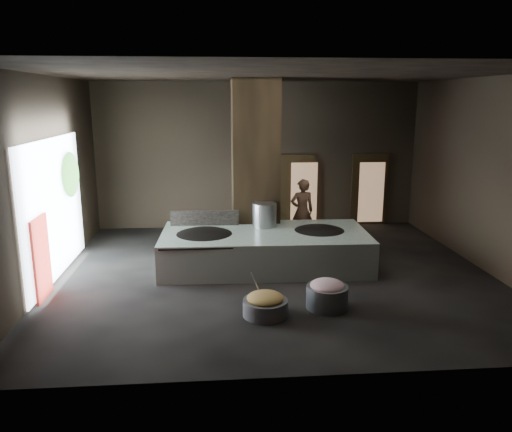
{
  "coord_description": "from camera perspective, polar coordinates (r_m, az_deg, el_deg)",
  "views": [
    {
      "loc": [
        -1.35,
        -11.03,
        3.99
      ],
      "look_at": [
        -0.39,
        0.56,
        1.25
      ],
      "focal_mm": 35.0,
      "sensor_mm": 36.0,
      "label": 1
    }
  ],
  "objects": [
    {
      "name": "doorway_far_glow",
      "position": [
        16.5,
        13.02,
        2.65
      ],
      "size": [
        0.82,
        0.04,
        1.94
      ],
      "primitive_type": "cube",
      "color": "#8C6647",
      "rests_on": "ground"
    },
    {
      "name": "doorway_near",
      "position": [
        15.95,
        4.54,
        2.78
      ],
      "size": [
        1.18,
        0.08,
        2.38
      ],
      "primitive_type": "cube",
      "color": "black",
      "rests_on": "ground"
    },
    {
      "name": "wok_left_rim",
      "position": [
        11.94,
        -5.93,
        -2.21
      ],
      "size": [
        1.59,
        1.59,
        0.05
      ],
      "primitive_type": "cylinder",
      "color": "black",
      "rests_on": "hearth_platform"
    },
    {
      "name": "doorway_far",
      "position": [
        16.51,
        12.8,
        2.84
      ],
      "size": [
        1.18,
        0.08,
        2.38
      ],
      "primitive_type": "cube",
      "color": "black",
      "rests_on": "ground"
    },
    {
      "name": "doorway_near_glow",
      "position": [
        15.94,
        5.49,
        2.56
      ],
      "size": [
        0.83,
        0.04,
        1.97
      ],
      "primitive_type": "cube",
      "color": "#8C6647",
      "rests_on": "ground"
    },
    {
      "name": "veg_fill",
      "position": [
        9.47,
        1.07,
        -9.35
      ],
      "size": [
        0.7,
        0.7,
        0.21
      ],
      "primitive_type": "ellipsoid",
      "color": "#9BA550",
      "rests_on": "veg_basin"
    },
    {
      "name": "floor",
      "position": [
        11.83,
        2.12,
        -6.73
      ],
      "size": [
        10.0,
        9.0,
        0.1
      ],
      "primitive_type": "cube",
      "color": "black",
      "rests_on": "ground"
    },
    {
      "name": "stock_pot",
      "position": [
        12.5,
        0.97,
        0.03
      ],
      "size": [
        0.6,
        0.6,
        0.65
      ],
      "primitive_type": "cylinder",
      "color": "#ACAFB3",
      "rests_on": "hearth_platform"
    },
    {
      "name": "platform_cap",
      "position": [
        12.05,
        0.99,
        -2.03
      ],
      "size": [
        4.84,
        2.32,
        0.03
      ],
      "primitive_type": "cube",
      "color": "black",
      "rests_on": "hearth_platform"
    },
    {
      "name": "pavilion_sliver",
      "position": [
        11.0,
        -23.31,
        -4.45
      ],
      "size": [
        0.05,
        0.9,
        1.7
      ],
      "primitive_type": "cube",
      "color": "maroon",
      "rests_on": "ground"
    },
    {
      "name": "ceiling",
      "position": [
        11.13,
        2.33,
        16.13
      ],
      "size": [
        10.0,
        9.0,
        0.1
      ],
      "primitive_type": "cube",
      "color": "black",
      "rests_on": "back_wall"
    },
    {
      "name": "back_wall",
      "position": [
        15.74,
        0.21,
        6.91
      ],
      "size": [
        10.0,
        0.1,
        4.5
      ],
      "primitive_type": "cube",
      "color": "black",
      "rests_on": "ground"
    },
    {
      "name": "wok_right",
      "position": [
        12.32,
        7.23,
        -2.11
      ],
      "size": [
        1.45,
        1.45,
        0.41
      ],
      "primitive_type": "ellipsoid",
      "color": "black",
      "rests_on": "hearth_platform"
    },
    {
      "name": "left_opening",
      "position": [
        12.03,
        -22.04,
        0.82
      ],
      "size": [
        0.04,
        4.2,
        3.1
      ],
      "primitive_type": "cube",
      "color": "white",
      "rests_on": "ground"
    },
    {
      "name": "tree_silhouette",
      "position": [
        12.94,
        -20.44,
        4.47
      ],
      "size": [
        0.28,
        1.1,
        1.1
      ],
      "primitive_type": "ellipsoid",
      "color": "#194714",
      "rests_on": "left_opening"
    },
    {
      "name": "right_wall",
      "position": [
        12.87,
        25.2,
        4.22
      ],
      "size": [
        0.1,
        9.0,
        4.5
      ],
      "primitive_type": "cube",
      "color": "black",
      "rests_on": "ground"
    },
    {
      "name": "pillar",
      "position": [
        13.09,
        -0.1,
        5.62
      ],
      "size": [
        1.2,
        1.2,
        4.5
      ],
      "primitive_type": "cube",
      "color": "black",
      "rests_on": "ground"
    },
    {
      "name": "cook",
      "position": [
        14.0,
        5.28,
        0.53
      ],
      "size": [
        0.72,
        0.51,
        1.84
      ],
      "primitive_type": "imported",
      "rotation": [
        0.0,
        0.0,
        3.26
      ],
      "color": "#9A6C4E",
      "rests_on": "ground"
    },
    {
      "name": "meat_basin",
      "position": [
        9.95,
        8.12,
        -9.14
      ],
      "size": [
        0.98,
        0.98,
        0.45
      ],
      "primitive_type": "cylinder",
      "rotation": [
        0.0,
        0.0,
        -0.24
      ],
      "color": "slate",
      "rests_on": "ground"
    },
    {
      "name": "left_wall",
      "position": [
        11.77,
        -23.06,
        3.69
      ],
      "size": [
        0.1,
        9.0,
        4.5
      ],
      "primitive_type": "cube",
      "color": "black",
      "rests_on": "ground"
    },
    {
      "name": "front_wall",
      "position": [
        6.85,
        6.79,
        -1.57
      ],
      "size": [
        10.0,
        0.1,
        4.5
      ],
      "primitive_type": "cube",
      "color": "black",
      "rests_on": "ground"
    },
    {
      "name": "wok_right_rim",
      "position": [
        12.3,
        7.24,
        -1.79
      ],
      "size": [
        1.48,
        1.48,
        0.05
      ],
      "primitive_type": "cylinder",
      "color": "black",
      "rests_on": "hearth_platform"
    },
    {
      "name": "splash_guard",
      "position": [
        12.67,
        -5.89,
        -0.33
      ],
      "size": [
        1.72,
        0.11,
        0.43
      ],
      "primitive_type": "cube",
      "rotation": [
        0.0,
        0.0,
        -0.03
      ],
      "color": "black",
      "rests_on": "hearth_platform"
    },
    {
      "name": "ladle",
      "position": [
        9.52,
        0.08,
        -7.92
      ],
      "size": [
        0.26,
        0.25,
        0.6
      ],
      "primitive_type": "cylinder",
      "rotation": [
        0.49,
        0.0,
        -0.83
      ],
      "color": "#ACAFB3",
      "rests_on": "veg_basin"
    },
    {
      "name": "meat_fill",
      "position": [
        9.86,
        8.16,
        -7.92
      ],
      "size": [
        0.68,
        0.68,
        0.26
      ],
      "primitive_type": "ellipsoid",
      "color": "#D17D8A",
      "rests_on": "meat_basin"
    },
    {
      "name": "hearth_platform",
      "position": [
        12.15,
        0.98,
        -3.78
      ],
      "size": [
        5.01,
        2.5,
        0.86
      ],
      "primitive_type": "cube",
      "rotation": [
        0.0,
        0.0,
        -0.03
      ],
      "color": "silver",
      "rests_on": "ground"
    },
    {
      "name": "veg_basin",
      "position": [
        9.55,
        1.07,
        -10.42
      ],
      "size": [
        1.11,
        1.11,
        0.31
      ],
      "primitive_type": "cylinder",
      "rotation": [
        0.0,
        0.0,
        -0.39
      ],
      "color": "slate",
      "rests_on": "ground"
    },
    {
      "name": "wok_left",
      "position": [
        11.96,
        -5.92,
        -2.53
      ],
      "size": [
        1.56,
        1.56,
        0.43
      ],
      "primitive_type": "ellipsoid",
      "color": "black",
      "rests_on": "hearth_platform"
    }
  ]
}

